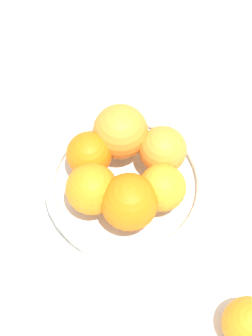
% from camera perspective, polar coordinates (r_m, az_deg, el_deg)
% --- Properties ---
extents(ground_plane, '(4.00, 4.00, 0.00)m').
position_cam_1_polar(ground_plane, '(0.87, 0.00, -2.40)').
color(ground_plane, silver).
extents(fruit_bowl, '(0.25, 0.25, 0.04)m').
position_cam_1_polar(fruit_bowl, '(0.85, 0.00, -1.81)').
color(fruit_bowl, silver).
rests_on(fruit_bowl, ground_plane).
extents(orange_pile, '(0.18, 0.19, 0.08)m').
position_cam_1_polar(orange_pile, '(0.80, -0.09, -0.00)').
color(orange_pile, orange).
rests_on(orange_pile, fruit_bowl).
extents(stray_orange, '(0.07, 0.07, 0.07)m').
position_cam_1_polar(stray_orange, '(0.78, 12.38, -15.19)').
color(stray_orange, orange).
rests_on(stray_orange, ground_plane).
extents(napkin_folded, '(0.21, 0.21, 0.01)m').
position_cam_1_polar(napkin_folded, '(1.00, -8.68, 10.18)').
color(napkin_folded, beige).
rests_on(napkin_folded, ground_plane).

